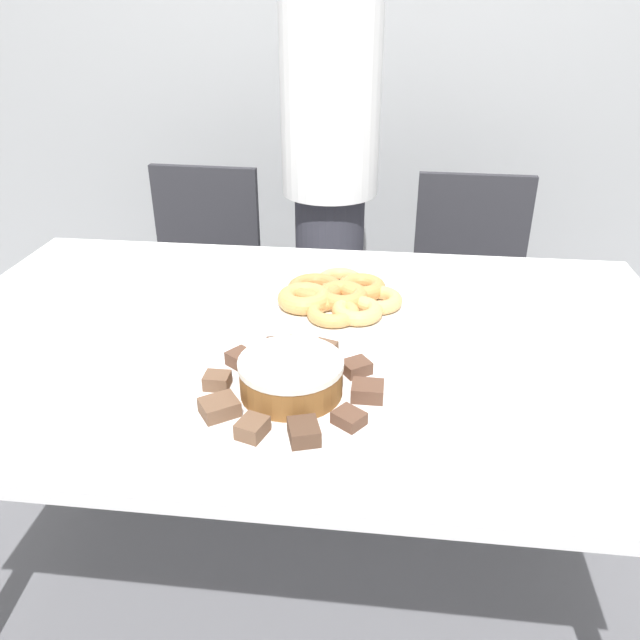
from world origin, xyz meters
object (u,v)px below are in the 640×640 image
plate_donuts (342,305)px  frosted_cake (291,376)px  office_chair_right (466,314)px  office_chair_left (200,300)px  plate_cake (292,394)px  napkin (80,303)px  person_standing (330,174)px

plate_donuts → frosted_cake: bearing=-98.9°
office_chair_right → plate_donuts: 0.92m
office_chair_left → frosted_cake: office_chair_left is taller
plate_cake → napkin: size_ratio=3.08×
plate_cake → frosted_cake: 0.04m
office_chair_left → frosted_cake: size_ratio=4.73×
office_chair_right → person_standing: bearing=-176.5°
office_chair_right → plate_cake: size_ratio=2.44×
napkin → office_chair_left: bearing=89.1°
plate_cake → napkin: bearing=149.9°
office_chair_left → napkin: office_chair_left is taller
person_standing → frosted_cake: size_ratio=9.15×
frosted_cake → office_chair_right: bearing=68.3°
frosted_cake → napkin: (-0.54, 0.31, -0.04)m
person_standing → plate_cake: bearing=-87.6°
plate_cake → plate_donuts: size_ratio=1.10×
office_chair_left → office_chair_right: 0.97m
person_standing → office_chair_right: person_standing is taller
frosted_cake → napkin: bearing=149.9°
office_chair_right → napkin: (-0.98, -0.80, 0.37)m
office_chair_left → frosted_cake: bearing=-61.9°
person_standing → office_chair_left: person_standing is taller
frosted_cake → plate_cake: bearing=-90.0°
plate_cake → frosted_cake: (0.00, 0.00, 0.04)m
person_standing → plate_donuts: (0.10, -0.73, -0.11)m
person_standing → frosted_cake: person_standing is taller
office_chair_right → napkin: size_ratio=7.52×
person_standing → plate_donuts: person_standing is taller
frosted_cake → napkin: frosted_cake is taller
office_chair_left → office_chair_right: bearing=2.7°
person_standing → frosted_cake: bearing=-87.6°
plate_cake → frosted_cake: bearing=90.0°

